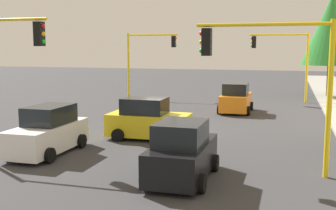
% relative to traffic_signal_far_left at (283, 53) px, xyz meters
% --- Properties ---
extents(ground_plane, '(120.00, 120.00, 0.00)m').
position_rel_traffic_signal_far_left_xyz_m(ground_plane, '(14.00, -5.67, -3.89)').
color(ground_plane, '#353538').
extents(traffic_signal_far_left, '(0.36, 4.59, 5.49)m').
position_rel_traffic_signal_far_left_xyz_m(traffic_signal_far_left, '(0.00, 0.00, 0.00)').
color(traffic_signal_far_left, yellow).
rests_on(traffic_signal_far_left, ground).
extents(traffic_signal_near_left, '(0.36, 4.59, 5.28)m').
position_rel_traffic_signal_far_left_xyz_m(traffic_signal_near_left, '(20.00, -0.03, -0.14)').
color(traffic_signal_near_left, yellow).
rests_on(traffic_signal_near_left, ground).
extents(traffic_signal_far_right, '(0.36, 4.59, 5.55)m').
position_rel_traffic_signal_far_left_xyz_m(traffic_signal_far_right, '(0.00, -11.35, 0.04)').
color(traffic_signal_far_right, yellow).
rests_on(traffic_signal_far_right, ground).
extents(tree_roadside_far, '(4.87, 4.87, 8.93)m').
position_rel_traffic_signal_far_left_xyz_m(tree_roadside_far, '(-4.00, 3.83, 1.99)').
color(tree_roadside_far, brown).
rests_on(tree_roadside_far, ground).
extents(car_orange, '(3.68, 2.10, 1.98)m').
position_rel_traffic_signal_far_left_xyz_m(car_orange, '(6.53, -2.87, -3.00)').
color(car_orange, orange).
rests_on(car_orange, ground).
extents(car_white, '(4.13, 1.95, 1.98)m').
position_rel_traffic_signal_far_left_xyz_m(car_white, '(19.75, -8.97, -3.00)').
color(car_white, white).
rests_on(car_white, ground).
extents(car_black, '(3.80, 2.02, 1.98)m').
position_rel_traffic_signal_far_left_xyz_m(car_black, '(21.57, -2.79, -3.00)').
color(car_black, black).
rests_on(car_black, ground).
extents(car_yellow, '(2.10, 3.88, 1.98)m').
position_rel_traffic_signal_far_left_xyz_m(car_yellow, '(16.00, -5.89, -2.99)').
color(car_yellow, yellow).
rests_on(car_yellow, ground).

